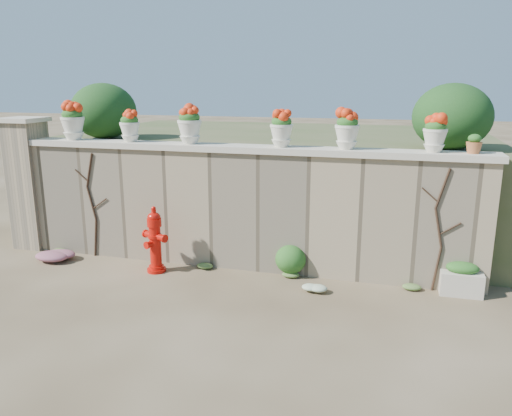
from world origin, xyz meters
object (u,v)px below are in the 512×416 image
(planter_box, at_px, (461,279))
(terracotta_pot, at_px, (474,145))
(fire_hydrant, at_px, (155,239))
(urn_pot_0, at_px, (73,122))

(planter_box, relative_size, terracotta_pot, 2.26)
(fire_hydrant, relative_size, planter_box, 1.83)
(fire_hydrant, relative_size, urn_pot_0, 1.71)
(fire_hydrant, xyz_separation_m, urn_pot_0, (-1.84, 0.64, 1.86))
(urn_pot_0, bearing_deg, planter_box, -2.14)
(urn_pot_0, distance_m, terracotta_pot, 6.70)
(planter_box, bearing_deg, urn_pot_0, 177.07)
(terracotta_pot, bearing_deg, fire_hydrant, -172.50)
(fire_hydrant, distance_m, urn_pot_0, 2.69)
(fire_hydrant, xyz_separation_m, planter_box, (4.84, 0.39, -0.33))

